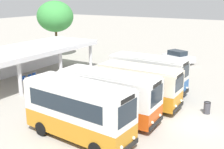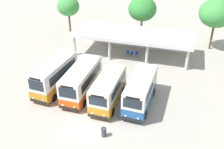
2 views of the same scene
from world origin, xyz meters
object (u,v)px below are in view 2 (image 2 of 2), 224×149
Objects in this scene: waiting_chair_end_by_column at (128,52)px; waiting_chair_second_from_end at (132,53)px; city_bus_middle_cream at (108,89)px; city_bus_fourth_amber at (141,90)px; city_bus_nearest_orange at (55,75)px; litter_bin_apron at (104,132)px; city_bus_second_in_row at (82,80)px; waiting_chair_middle_seat at (137,54)px.

waiting_chair_second_from_end is at bearing -9.61° from waiting_chair_end_by_column.
city_bus_middle_cream is 3.41m from city_bus_fourth_amber.
waiting_chair_second_from_end is at bearing 107.09° from city_bus_fourth_amber.
city_bus_middle_cream is 11.88m from waiting_chair_second_from_end.
city_bus_nearest_orange is 9.85m from litter_bin_apron.
city_bus_nearest_orange is 6.71m from city_bus_middle_cream.
city_bus_middle_cream is (3.33, -0.76, -0.08)m from city_bus_second_in_row.
city_bus_second_in_row is 7.44m from litter_bin_apron.
litter_bin_apron is at bearing -83.58° from waiting_chair_end_by_column.
city_bus_second_in_row reaches higher than city_bus_middle_cream.
waiting_chair_end_by_column is (2.58, 11.17, -1.33)m from city_bus_second_in_row.
litter_bin_apron is (-2.18, -5.74, -1.35)m from city_bus_fourth_amber.
waiting_chair_end_by_column is at bearing 110.03° from city_bus_fourth_amber.
litter_bin_apron is (1.15, -5.01, -1.31)m from city_bus_middle_cream.
waiting_chair_end_by_column is at bearing 77.00° from city_bus_second_in_row.
city_bus_second_in_row is 8.45× the size of waiting_chair_middle_seat.
litter_bin_apron is (1.91, -16.94, -0.07)m from waiting_chair_end_by_column.
city_bus_second_in_row is 11.60m from waiting_chair_second_from_end.
city_bus_middle_cream reaches higher than waiting_chair_second_from_end.
waiting_chair_end_by_column is at bearing 93.61° from city_bus_middle_cream.
city_bus_middle_cream reaches higher than waiting_chair_middle_seat.
city_bus_second_in_row is at bearing -0.80° from city_bus_nearest_orange.
city_bus_nearest_orange reaches higher than waiting_chair_middle_seat.
city_bus_second_in_row is at bearing -103.00° from waiting_chair_end_by_column.
waiting_chair_end_by_column is 17.04m from litter_bin_apron.
waiting_chair_end_by_column is at bearing 179.27° from waiting_chair_middle_seat.
city_bus_fourth_amber is 6.28m from litter_bin_apron.
city_bus_nearest_orange is at bearing -120.88° from waiting_chair_second_from_end.
city_bus_second_in_row reaches higher than waiting_chair_second_from_end.
litter_bin_apron is (4.48, -5.77, -1.39)m from city_bus_second_in_row.
city_bus_nearest_orange is 1.09× the size of city_bus_middle_cream.
city_bus_middle_cream is 12.02m from waiting_chair_end_by_column.
city_bus_fourth_amber is 8.12× the size of waiting_chair_end_by_column.
city_bus_second_in_row is at bearing 127.86° from litter_bin_apron.
city_bus_fourth_amber is 11.58m from waiting_chair_middle_seat.
waiting_chair_end_by_column is 0.68m from waiting_chair_second_from_end.
city_bus_second_in_row is 11.54m from waiting_chair_end_by_column.
city_bus_middle_cream is at bearing -167.62° from city_bus_fourth_amber.
city_bus_nearest_orange is at bearing 143.35° from litter_bin_apron.
city_bus_fourth_amber is at bearing -76.26° from waiting_chair_middle_seat.
litter_bin_apron is at bearing -77.03° from city_bus_middle_cream.
city_bus_fourth_amber is 11.99m from waiting_chair_end_by_column.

